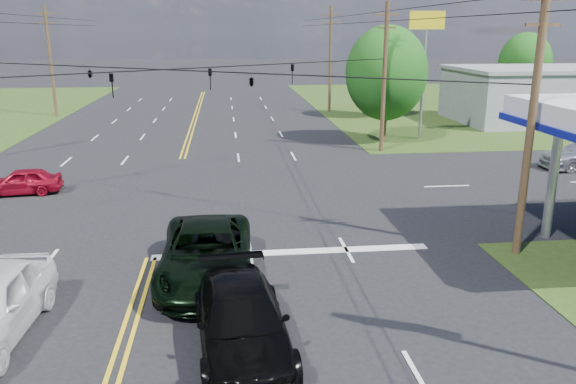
{
  "coord_description": "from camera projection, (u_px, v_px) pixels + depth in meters",
  "views": [
    {
      "loc": [
        2.75,
        -14.75,
        7.71
      ],
      "look_at": [
        5.08,
        6.0,
        1.7
      ],
      "focal_mm": 35.0,
      "sensor_mm": 36.0,
      "label": 1
    }
  ],
  "objects": [
    {
      "name": "ground",
      "position": [
        171.0,
        195.0,
        27.38
      ],
      "size": [
        280.0,
        280.0,
        0.0
      ],
      "primitive_type": "plane",
      "color": "black",
      "rests_on": "ground"
    },
    {
      "name": "grass_ne",
      "position": [
        519.0,
        104.0,
        61.7
      ],
      "size": [
        46.0,
        48.0,
        0.03
      ],
      "primitive_type": "cube",
      "color": "#293D13",
      "rests_on": "ground"
    },
    {
      "name": "stop_bar",
      "position": [
        292.0,
        252.0,
        20.28
      ],
      "size": [
        10.0,
        0.5,
        0.02
      ],
      "primitive_type": "cube",
      "color": "silver",
      "rests_on": "ground"
    },
    {
      "name": "retail_ne",
      "position": [
        537.0,
        96.0,
        49.09
      ],
      "size": [
        14.0,
        10.0,
        4.4
      ],
      "primitive_type": "cube",
      "color": "slate",
      "rests_on": "ground"
    },
    {
      "name": "pole_se",
      "position": [
        532.0,
        117.0,
        18.82
      ],
      "size": [
        1.6,
        0.28,
        9.5
      ],
      "color": "#41281B",
      "rests_on": "ground"
    },
    {
      "name": "pole_ne",
      "position": [
        384.0,
        76.0,
        36.01
      ],
      "size": [
        1.6,
        0.28,
        9.5
      ],
      "color": "#41281B",
      "rests_on": "ground"
    },
    {
      "name": "pole_left_far",
      "position": [
        50.0,
        60.0,
        51.3
      ],
      "size": [
        1.6,
        0.28,
        10.0
      ],
      "color": "#41281B",
      "rests_on": "ground"
    },
    {
      "name": "pole_right_far",
      "position": [
        330.0,
        58.0,
        54.09
      ],
      "size": [
        1.6,
        0.28,
        10.0
      ],
      "color": "#41281B",
      "rests_on": "ground"
    },
    {
      "name": "span_wire_signals",
      "position": [
        163.0,
        70.0,
        25.73
      ],
      "size": [
        26.0,
        18.0,
        1.13
      ],
      "color": "black",
      "rests_on": "ground"
    },
    {
      "name": "power_lines",
      "position": [
        155.0,
        8.0,
        23.1
      ],
      "size": [
        26.04,
        100.0,
        0.64
      ],
      "color": "black",
      "rests_on": "ground"
    },
    {
      "name": "tree_right_a",
      "position": [
        386.0,
        73.0,
        39.0
      ],
      "size": [
        5.7,
        5.7,
        8.18
      ],
      "color": "#41281B",
      "rests_on": "ground"
    },
    {
      "name": "tree_right_b",
      "position": [
        376.0,
        71.0,
        50.91
      ],
      "size": [
        4.94,
        4.94,
        7.09
      ],
      "color": "#41281B",
      "rests_on": "ground"
    },
    {
      "name": "tree_far_r",
      "position": [
        525.0,
        62.0,
        58.42
      ],
      "size": [
        5.32,
        5.32,
        7.63
      ],
      "color": "#41281B",
      "rests_on": "ground"
    },
    {
      "name": "pickup_dkgreen",
      "position": [
        206.0,
        254.0,
        17.88
      ],
      "size": [
        3.01,
        6.35,
        1.75
      ],
      "primitive_type": "imported",
      "rotation": [
        0.0,
        0.0,
        -0.02
      ],
      "color": "black",
      "rests_on": "ground"
    },
    {
      "name": "suv_black",
      "position": [
        242.0,
        321.0,
        13.89
      ],
      "size": [
        2.66,
        5.63,
        1.59
      ],
      "primitive_type": "imported",
      "rotation": [
        0.0,
        0.0,
        0.08
      ],
      "color": "black",
      "rests_on": "ground"
    },
    {
      "name": "sedan_red",
      "position": [
        21.0,
        181.0,
        27.39
      ],
      "size": [
        3.89,
        1.94,
        1.27
      ],
      "primitive_type": "imported",
      "rotation": [
        0.0,
        0.0,
        -1.45
      ],
      "color": "maroon",
      "rests_on": "ground"
    },
    {
      "name": "polesign_ne",
      "position": [
        426.0,
        39.0,
        39.56
      ],
      "size": [
        2.5,
        0.49,
        9.05
      ],
      "color": "#A5A5AA",
      "rests_on": "ground"
    }
  ]
}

